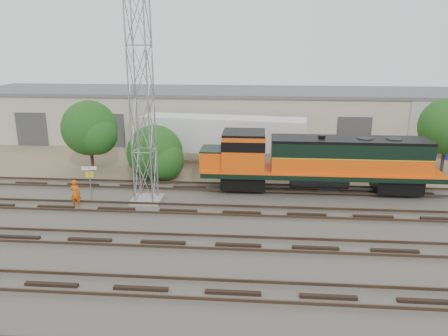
# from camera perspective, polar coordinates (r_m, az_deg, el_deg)

# --- Properties ---
(ground) EXTENTS (140.00, 140.00, 0.00)m
(ground) POSITION_cam_1_polar(r_m,az_deg,el_deg) (25.97, 2.20, -7.22)
(ground) COLOR #47423A
(ground) RESTS_ON ground
(dirt_strip) EXTENTS (80.00, 16.00, 0.02)m
(dirt_strip) POSITION_cam_1_polar(r_m,az_deg,el_deg) (40.16, 3.15, 1.37)
(dirt_strip) COLOR #726047
(dirt_strip) RESTS_ON ground
(tracks) EXTENTS (80.00, 20.40, 0.28)m
(tracks) POSITION_cam_1_polar(r_m,az_deg,el_deg) (23.22, 1.87, -10.01)
(tracks) COLOR black
(tracks) RESTS_ON ground
(warehouse) EXTENTS (58.40, 10.40, 5.30)m
(warehouse) POSITION_cam_1_polar(r_m,az_deg,el_deg) (47.40, 3.53, 6.96)
(warehouse) COLOR #B8B199
(warehouse) RESTS_ON ground
(locomotive) EXTENTS (16.62, 2.92, 3.99)m
(locomotive) POSITION_cam_1_polar(r_m,az_deg,el_deg) (31.12, 11.92, 0.95)
(locomotive) COLOR black
(locomotive) RESTS_ON tracks
(signal_tower) EXTENTS (1.98, 1.98, 13.40)m
(signal_tower) POSITION_cam_1_polar(r_m,az_deg,el_deg) (28.24, -10.67, 8.27)
(signal_tower) COLOR gray
(signal_tower) RESTS_ON ground
(sign_post) EXTENTS (0.98, 0.19, 2.41)m
(sign_post) POSITION_cam_1_polar(r_m,az_deg,el_deg) (30.32, -17.14, -1.05)
(sign_post) COLOR gray
(sign_post) RESTS_ON ground
(worker) EXTENTS (0.70, 0.48, 1.83)m
(worker) POSITION_cam_1_polar(r_m,az_deg,el_deg) (29.64, -18.83, -3.18)
(worker) COLOR #CF520B
(worker) RESTS_ON ground
(semi_trailer) EXTENTS (13.97, 4.41, 4.23)m
(semi_trailer) POSITION_cam_1_polar(r_m,az_deg,el_deg) (36.72, 0.34, 4.22)
(semi_trailer) COLOR silver
(semi_trailer) RESTS_ON ground
(tree_west) EXTENTS (4.65, 4.43, 5.80)m
(tree_west) POSITION_cam_1_polar(r_m,az_deg,el_deg) (36.68, -16.93, 4.78)
(tree_west) COLOR #382619
(tree_west) RESTS_ON ground
(tree_mid) EXTENTS (4.58, 4.36, 4.36)m
(tree_mid) POSITION_cam_1_polar(r_m,az_deg,el_deg) (34.34, -8.71, 1.72)
(tree_mid) COLOR #382619
(tree_mid) RESTS_ON ground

